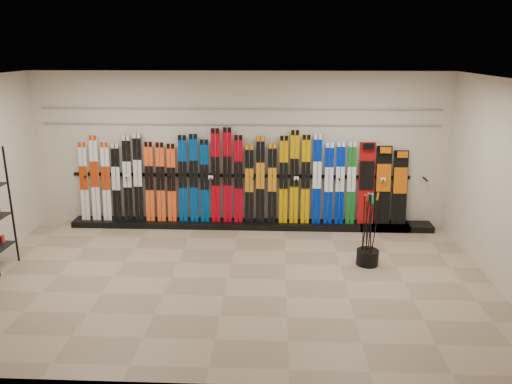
{
  "coord_description": "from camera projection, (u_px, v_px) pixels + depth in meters",
  "views": [
    {
      "loc": [
        0.73,
        -6.96,
        3.43
      ],
      "look_at": [
        0.38,
        1.0,
        1.1
      ],
      "focal_mm": 35.0,
      "sensor_mm": 36.0,
      "label": 1
    }
  ],
  "objects": [
    {
      "name": "slatwall_rail_0",
      "position": [
        239.0,
        125.0,
        9.49
      ],
      "size": [
        7.6,
        0.02,
        0.03
      ],
      "primitive_type": "cube",
      "color": "gray",
      "rests_on": "back_wall"
    },
    {
      "name": "ski_rack_base",
      "position": [
        251.0,
        224.0,
        9.83
      ],
      "size": [
        8.0,
        0.4,
        0.12
      ],
      "primitive_type": "cube",
      "color": "black",
      "rests_on": "floor"
    },
    {
      "name": "back_wall",
      "position": [
        240.0,
        150.0,
        9.65
      ],
      "size": [
        8.0,
        0.0,
        8.0
      ],
      "primitive_type": "plane",
      "rotation": [
        1.57,
        0.0,
        0.0
      ],
      "color": "beige",
      "rests_on": "floor"
    },
    {
      "name": "ceiling",
      "position": [
        225.0,
        79.0,
        6.83
      ],
      "size": [
        8.0,
        8.0,
        0.0
      ],
      "primitive_type": "plane",
      "rotation": [
        3.14,
        0.0,
        0.0
      ],
      "color": "silver",
      "rests_on": "back_wall"
    },
    {
      "name": "floor",
      "position": [
        228.0,
        278.0,
        7.67
      ],
      "size": [
        8.0,
        8.0,
        0.0
      ],
      "primitive_type": "plane",
      "color": "gray",
      "rests_on": "ground"
    },
    {
      "name": "slatwall_rail_1",
      "position": [
        239.0,
        109.0,
        9.4
      ],
      "size": [
        7.6,
        0.02,
        0.03
      ],
      "primitive_type": "cube",
      "color": "gray",
      "rests_on": "back_wall"
    },
    {
      "name": "pole_bin",
      "position": [
        367.0,
        257.0,
        8.13
      ],
      "size": [
        0.36,
        0.36,
        0.25
      ],
      "primitive_type": "cylinder",
      "color": "black",
      "rests_on": "floor"
    },
    {
      "name": "right_wall",
      "position": [
        507.0,
        188.0,
        7.08
      ],
      "size": [
        0.0,
        5.0,
        5.0
      ],
      "primitive_type": "plane",
      "rotation": [
        1.57,
        0.0,
        -1.57
      ],
      "color": "beige",
      "rests_on": "floor"
    },
    {
      "name": "skis",
      "position": [
        217.0,
        180.0,
        9.64
      ],
      "size": [
        5.37,
        0.2,
        1.84
      ],
      "color": "silver",
      "rests_on": "ski_rack_base"
    },
    {
      "name": "ski_poles",
      "position": [
        369.0,
        229.0,
        8.01
      ],
      "size": [
        0.3,
        0.26,
        1.18
      ],
      "color": "black",
      "rests_on": "pole_bin"
    },
    {
      "name": "snowboards",
      "position": [
        382.0,
        185.0,
        9.57
      ],
      "size": [
        0.93,
        0.24,
        1.57
      ],
      "color": "#990C0C",
      "rests_on": "ski_rack_base"
    }
  ]
}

